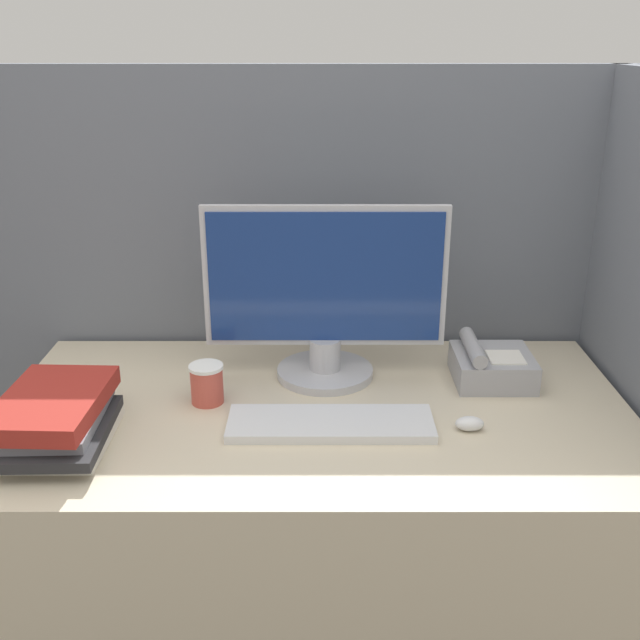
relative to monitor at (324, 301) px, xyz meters
The scene contains 8 objects.
cubicle_panel_rear 0.33m from the monitor, 94.68° to the left, with size 1.83×0.04×1.47m.
desk 0.59m from the monitor, 96.92° to the right, with size 1.43×0.79×0.74m.
monitor is the anchor object (origin of this frame).
keyboard 0.33m from the monitor, 87.77° to the right, with size 0.44×0.15×0.02m.
mouse 0.45m from the monitor, 41.79° to the right, with size 0.06×0.04×0.03m.
coffee_cup 0.34m from the monitor, 151.93° to the right, with size 0.08×0.08×0.09m.
book_stack 0.66m from the monitor, 149.10° to the right, with size 0.22×0.31×0.11m.
desk_telephone 0.44m from the monitor, ahead, with size 0.19×0.18×0.11m.
Camera 1 is at (0.01, -1.12, 1.54)m, focal length 42.00 mm.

